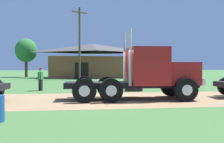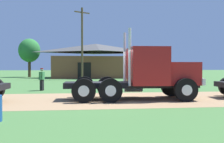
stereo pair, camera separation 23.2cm
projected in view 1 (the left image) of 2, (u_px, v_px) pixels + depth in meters
name	position (u px, v px, depth m)	size (l,w,h in m)	color
ground_plane	(113.00, 99.00, 14.27)	(200.00, 200.00, 0.00)	#406C35
dirt_track	(113.00, 99.00, 14.27)	(120.00, 6.63, 0.01)	#997854
truck_foreground_white	(148.00, 74.00, 14.34)	(6.98, 2.94, 3.55)	black
visitor_far_side	(41.00, 78.00, 19.20)	(0.36, 0.64, 1.58)	#33723F
shed_building	(93.00, 61.00, 41.10)	(13.40, 8.34, 5.04)	brown
utility_pole_far	(80.00, 42.00, 34.72)	(1.94, 1.28, 9.09)	brown
tree_mid	(26.00, 51.00, 42.58)	(3.33, 3.33, 5.98)	#513823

